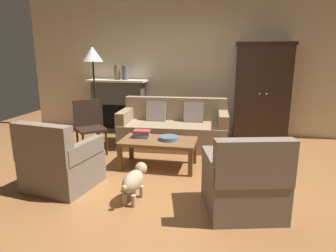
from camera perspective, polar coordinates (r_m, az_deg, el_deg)
ground_plane at (r=4.15m, az=-0.09°, el=-9.75°), size 9.60×9.60×0.00m
back_wall at (r=6.33m, az=4.60°, el=11.36°), size 7.20×0.10×2.80m
fireplace at (r=6.55m, az=-9.44°, el=3.97°), size 1.26×0.48×1.12m
armoire at (r=6.03m, az=17.53°, el=6.24°), size 1.06×0.57×1.86m
couch at (r=5.41m, az=1.10°, el=-0.59°), size 1.96×0.95×0.86m
coffee_table at (r=4.39m, az=-1.84°, el=-3.35°), size 1.10×0.60×0.42m
fruit_bowl at (r=4.36m, az=0.16°, el=-2.33°), size 0.28×0.28×0.05m
book_stack at (r=4.50m, az=-5.04°, el=-1.49°), size 0.26×0.19×0.11m
mantel_vase_bronze at (r=6.45m, az=-9.74°, el=10.11°), size 0.12×0.12×0.30m
mantel_vase_slate at (r=6.39m, az=-8.21°, el=10.07°), size 0.13×0.13×0.29m
armchair_near_left at (r=3.97m, az=-19.99°, el=-6.84°), size 0.88×0.88×0.88m
armchair_near_right at (r=3.28m, az=14.39°, el=-10.79°), size 0.93×0.93×0.88m
side_chair_wooden at (r=5.18m, az=-14.91°, el=0.51°), size 0.62×0.62×0.90m
floor_lamp at (r=5.55m, az=-14.24°, el=12.18°), size 0.36×0.36×1.78m
dog at (r=3.47m, az=-6.51°, el=-10.29°), size 0.24×0.57×0.39m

